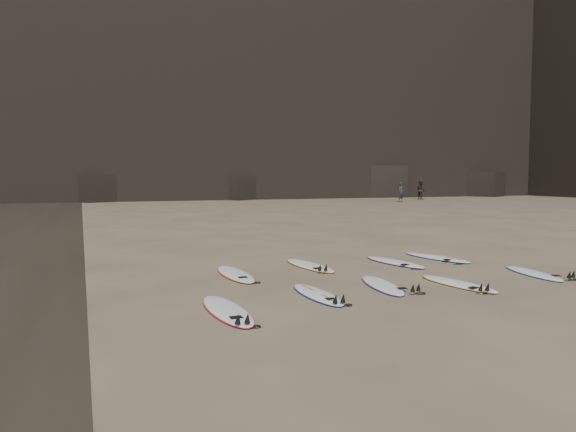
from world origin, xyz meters
The scene contains 13 objects.
ground centered at (0.00, 0.00, 0.00)m, with size 240.00×240.00×0.00m, color #897559.
headland centered at (23.84, 48.78, 21.02)m, with size 170.00×101.00×63.47m.
surfboard_0 centered at (-4.60, -1.08, 0.05)m, with size 0.62×2.59×0.09m, color white.
surfboard_1 centered at (-2.50, -0.38, 0.04)m, with size 0.55×2.30×0.08m, color white.
surfboard_2 centered at (-0.75, 0.02, 0.04)m, with size 0.56×2.34×0.08m, color white.
surfboard_3 centered at (0.96, -0.43, 0.04)m, with size 0.56×2.32×0.08m, color white.
surfboard_4 centered at (3.60, 0.04, 0.04)m, with size 0.54×2.24×0.08m, color white.
surfboard_5 centered at (-3.48, 2.52, 0.05)m, with size 0.62×2.57×0.09m, color white.
surfboard_6 centered at (-1.24, 3.11, 0.05)m, with size 0.60×2.52×0.09m, color white.
surfboard_7 centered at (1.27, 2.82, 0.04)m, with size 0.58×2.43×0.09m, color white.
surfboard_8 centered at (2.92, 3.16, 0.04)m, with size 0.60×2.49×0.09m, color white.
person_a centered at (21.24, 34.86, 0.93)m, with size 0.68×0.45×1.86m, color #242228.
person_b centered at (25.96, 38.74, 0.96)m, with size 0.94×0.73×1.93m, color black.
Camera 1 is at (-7.05, -10.92, 2.50)m, focal length 35.00 mm.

